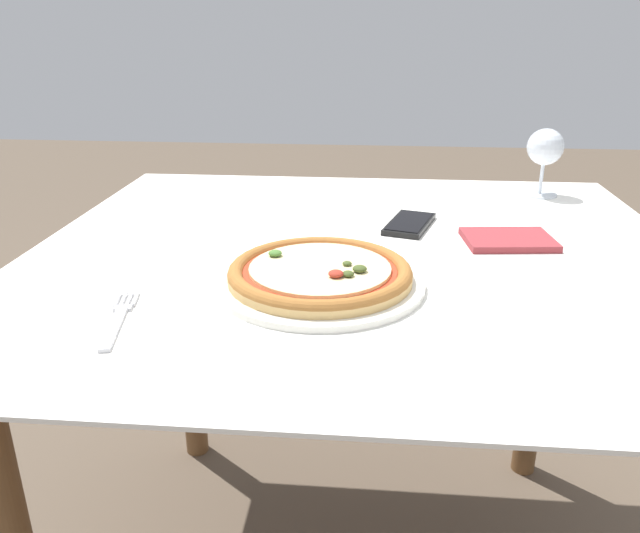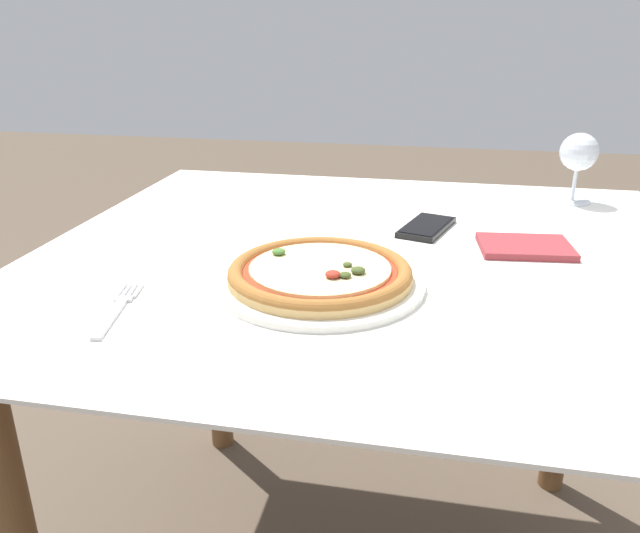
{
  "view_description": "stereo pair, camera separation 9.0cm",
  "coord_description": "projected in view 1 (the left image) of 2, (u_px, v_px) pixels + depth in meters",
  "views": [
    {
      "loc": [
        0.02,
        -1.0,
        1.12
      ],
      "look_at": [
        -0.05,
        -0.16,
        0.79
      ],
      "focal_mm": 35.0,
      "sensor_mm": 36.0,
      "label": 1
    },
    {
      "loc": [
        0.11,
        -0.98,
        1.12
      ],
      "look_at": [
        -0.05,
        -0.16,
        0.79
      ],
      "focal_mm": 35.0,
      "sensor_mm": 36.0,
      "label": 2
    }
  ],
  "objects": [
    {
      "name": "fork",
      "position": [
        119.0,
        317.0,
        0.81
      ],
      "size": [
        0.05,
        0.17,
        0.0
      ],
      "color": "silver",
      "rests_on": "dining_table"
    },
    {
      "name": "cell_phone",
      "position": [
        409.0,
        224.0,
        1.17
      ],
      "size": [
        0.11,
        0.16,
        0.01
      ],
      "color": "black",
      "rests_on": "dining_table"
    },
    {
      "name": "napkin_folded",
      "position": [
        508.0,
        240.0,
        1.08
      ],
      "size": [
        0.16,
        0.13,
        0.01
      ],
      "color": "#933338",
      "rests_on": "dining_table"
    },
    {
      "name": "pizza_plate",
      "position": [
        320.0,
        275.0,
        0.91
      ],
      "size": [
        0.31,
        0.31,
        0.04
      ],
      "color": "white",
      "rests_on": "dining_table"
    },
    {
      "name": "dining_table",
      "position": [
        357.0,
        301.0,
        1.09
      ],
      "size": [
        1.11,
        1.02,
        0.76
      ],
      "color": "brown",
      "rests_on": "ground_plane"
    },
    {
      "name": "wine_glass_far_left",
      "position": [
        545.0,
        149.0,
        1.34
      ],
      "size": [
        0.08,
        0.08,
        0.15
      ],
      "color": "silver",
      "rests_on": "dining_table"
    }
  ]
}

